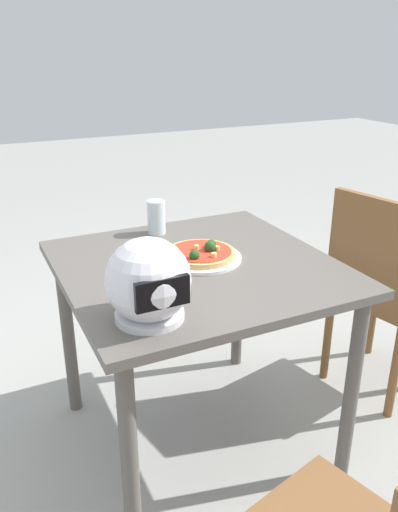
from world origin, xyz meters
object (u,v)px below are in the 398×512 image
at_px(drinking_glass, 156,217).
at_px(chair_side, 380,286).
at_px(dining_table, 197,290).
at_px(pizza, 201,253).
at_px(motorcycle_helmet, 148,282).

height_order(drinking_glass, chair_side, chair_side).
relative_size(dining_table, drinking_glass, 6.83).
relative_size(pizza, drinking_glass, 1.83).
bearing_deg(drinking_glass, pizza, 97.40).
distance_m(motorcycle_helmet, drinking_glass, 0.68).
distance_m(dining_table, chair_side, 0.82).
xyz_separation_m(dining_table, motorcycle_helmet, (0.28, 0.29, 0.21)).
height_order(pizza, motorcycle_helmet, motorcycle_helmet).
height_order(dining_table, drinking_glass, drinking_glass).
bearing_deg(chair_side, drinking_glass, -25.05).
distance_m(motorcycle_helmet, chair_side, 1.17).
height_order(motorcycle_helmet, drinking_glass, motorcycle_helmet).
distance_m(pizza, chair_side, 0.83).
relative_size(motorcycle_helmet, chair_side, 0.26).
relative_size(dining_table, chair_side, 1.00).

